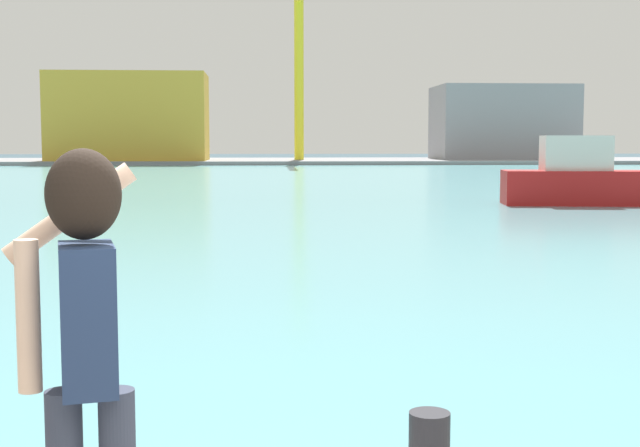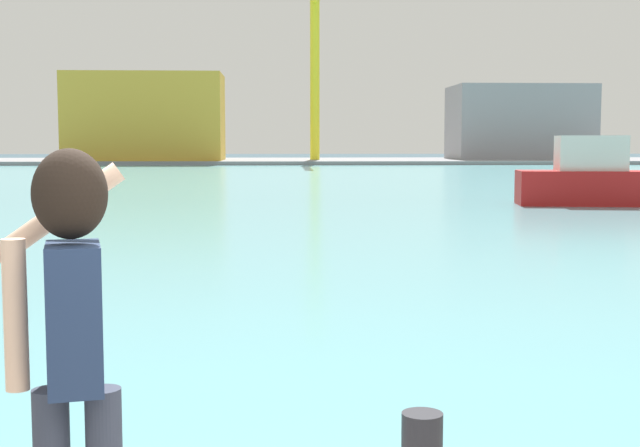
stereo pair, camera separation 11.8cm
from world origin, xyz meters
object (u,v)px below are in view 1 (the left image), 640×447
at_px(person_photographer, 85,327).
at_px(warehouse_left, 129,117).
at_px(boat_moored, 594,180).
at_px(warehouse_right, 502,123).
at_px(port_crane, 299,56).

xyz_separation_m(person_photographer, warehouse_left, (-12.59, 87.12, 3.16)).
distance_m(person_photographer, warehouse_left, 88.08).
xyz_separation_m(boat_moored, warehouse_left, (-25.43, 59.37, 3.89)).
height_order(warehouse_left, warehouse_right, warehouse_left).
xyz_separation_m(warehouse_left, port_crane, (17.38, 0.34, 6.28)).
bearing_deg(port_crane, person_photographer, -93.13).
bearing_deg(person_photographer, warehouse_left, -4.68).
bearing_deg(boat_moored, warehouse_left, 121.07).
bearing_deg(warehouse_right, port_crane, -168.81).
bearing_deg(port_crane, boat_moored, -82.32).
bearing_deg(warehouse_left, person_photographer, -81.78).
xyz_separation_m(boat_moored, port_crane, (-8.05, 59.72, 10.17)).
distance_m(boat_moored, warehouse_left, 64.70).
bearing_deg(warehouse_right, person_photographer, -106.63).
relative_size(person_photographer, warehouse_left, 0.11).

